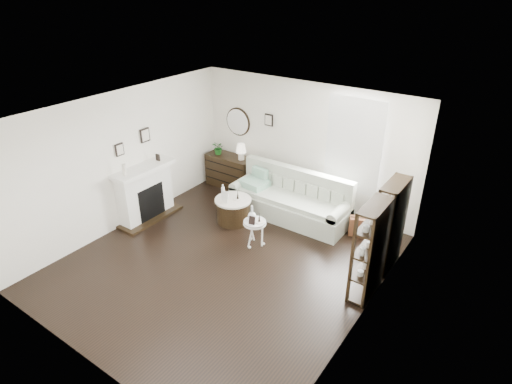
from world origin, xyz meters
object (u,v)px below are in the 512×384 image
Objects in this scene: sofa at (291,202)px; pedestal_table at (255,223)px; drum_table at (233,210)px; dresser at (230,171)px.

sofa is 1.34m from pedestal_table.
sofa is 1.21m from drum_table.
sofa is at bearing 90.92° from pedestal_table.
drum_table is (1.07, -1.27, -0.12)m from dresser.
dresser is (-1.91, 0.39, 0.06)m from sofa.
pedestal_table is (1.93, -1.73, 0.09)m from dresser.
dresser is 2.59m from pedestal_table.
dresser is at bearing 138.16° from pedestal_table.
dresser is 2.25× the size of pedestal_table.
dresser reaches higher than drum_table.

